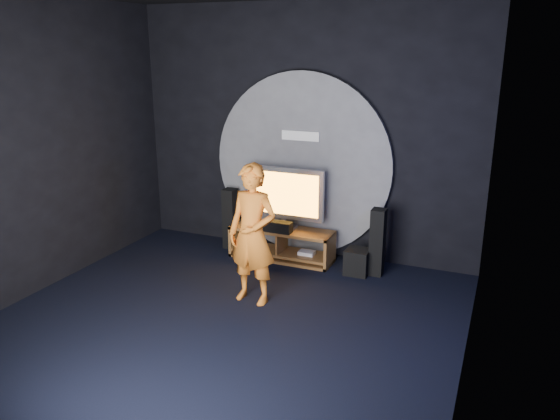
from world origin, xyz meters
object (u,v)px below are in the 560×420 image
object	(u,v)px
tower_speaker_left	(230,218)
subwoofer	(357,262)
player	(252,235)
media_console	(282,246)
tv	(284,195)
tower_speaker_right	(377,242)

from	to	relation	value
tower_speaker_left	subwoofer	xyz separation A→B (m)	(2.02, -0.23, -0.28)
tower_speaker_left	player	bearing A→B (deg)	-53.83
media_console	tower_speaker_left	xyz separation A→B (m)	(-0.89, 0.13, 0.26)
tower_speaker_left	player	distance (m)	1.88
media_console	tv	bearing A→B (deg)	95.78
media_console	tower_speaker_right	xyz separation A→B (m)	(1.36, -0.02, 0.26)
tower_speaker_left	tower_speaker_right	world-z (taller)	same
subwoofer	tower_speaker_left	bearing A→B (deg)	173.49
media_console	tower_speaker_right	size ratio (longest dim) A/B	1.63
tv	subwoofer	distance (m)	1.37
tv	tower_speaker_right	distance (m)	1.45
tv	player	world-z (taller)	player
tv	tower_speaker_right	world-z (taller)	tv
tower_speaker_left	subwoofer	world-z (taller)	tower_speaker_left
media_console	player	bearing A→B (deg)	-81.73
tower_speaker_right	subwoofer	size ratio (longest dim) A/B	2.66
tower_speaker_right	player	world-z (taller)	player
media_console	tv	distance (m)	0.73
tower_speaker_left	player	xyz separation A→B (m)	(1.09, -1.49, 0.38)
tv	subwoofer	xyz separation A→B (m)	(1.13, -0.16, -0.75)
media_console	tower_speaker_left	size ratio (longest dim) A/B	1.63
tower_speaker_left	player	world-z (taller)	player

